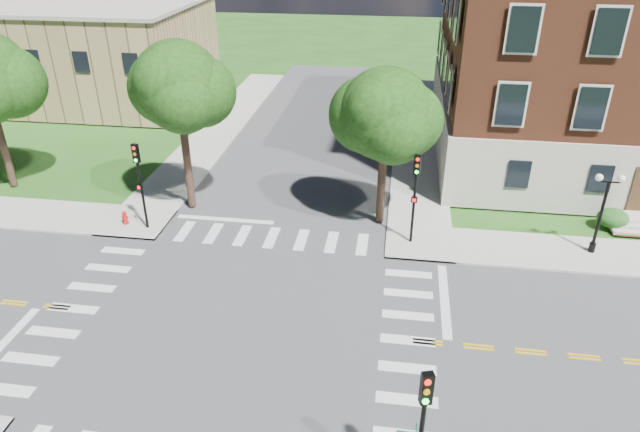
# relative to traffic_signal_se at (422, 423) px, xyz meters

# --- Properties ---
(ground) EXTENTS (160.00, 160.00, 0.00)m
(ground) POSITION_rel_traffic_signal_se_xyz_m (-7.43, 7.06, -3.19)
(ground) COLOR #254C15
(ground) RESTS_ON ground
(road_ew) EXTENTS (90.00, 12.00, 0.01)m
(road_ew) POSITION_rel_traffic_signal_se_xyz_m (-7.43, 7.06, -3.18)
(road_ew) COLOR #3D3D3F
(road_ew) RESTS_ON ground
(road_ns) EXTENTS (12.00, 90.00, 0.01)m
(road_ns) POSITION_rel_traffic_signal_se_xyz_m (-7.43, 7.06, -3.18)
(road_ns) COLOR #3D3D3F
(road_ns) RESTS_ON ground
(sidewalk_ne) EXTENTS (34.00, 34.00, 0.12)m
(sidewalk_ne) POSITION_rel_traffic_signal_se_xyz_m (7.94, 22.44, -3.13)
(sidewalk_ne) COLOR #9E9B93
(sidewalk_ne) RESTS_ON ground
(sidewalk_nw) EXTENTS (34.00, 34.00, 0.12)m
(sidewalk_nw) POSITION_rel_traffic_signal_se_xyz_m (-22.81, 22.44, -3.13)
(sidewalk_nw) COLOR #9E9B93
(sidewalk_nw) RESTS_ON ground
(crosswalk_east) EXTENTS (2.20, 10.20, 0.02)m
(crosswalk_east) POSITION_rel_traffic_signal_se_xyz_m (-0.23, 7.06, -3.19)
(crosswalk_east) COLOR silver
(crosswalk_east) RESTS_ON ground
(stop_bar_east) EXTENTS (0.40, 5.50, 0.00)m
(stop_bar_east) POSITION_rel_traffic_signal_se_xyz_m (1.37, 10.06, -3.19)
(stop_bar_east) COLOR silver
(stop_bar_east) RESTS_ON ground
(secondary_building) EXTENTS (20.40, 15.40, 8.30)m
(secondary_building) POSITION_rel_traffic_signal_se_xyz_m (-29.43, 37.06, 1.09)
(secondary_building) COLOR #988054
(secondary_building) RESTS_ON ground
(tree_c) EXTENTS (4.75, 4.75, 9.45)m
(tree_c) POSITION_rel_traffic_signal_se_xyz_m (-12.78, 17.07, 3.97)
(tree_c) COLOR #322019
(tree_c) RESTS_ON ground
(tree_d) EXTENTS (4.75, 4.75, 8.49)m
(tree_d) POSITION_rel_traffic_signal_se_xyz_m (-1.89, 16.83, 3.02)
(tree_d) COLOR #322019
(tree_d) RESTS_ON ground
(traffic_signal_se) EXTENTS (0.37, 0.43, 4.80)m
(traffic_signal_se) POSITION_rel_traffic_signal_se_xyz_m (0.00, 0.00, 0.00)
(traffic_signal_se) COLOR black
(traffic_signal_se) RESTS_ON ground
(traffic_signal_ne) EXTENTS (0.36, 0.41, 4.80)m
(traffic_signal_ne) POSITION_rel_traffic_signal_se_xyz_m (-0.17, 14.77, 0.00)
(traffic_signal_ne) COLOR black
(traffic_signal_ne) RESTS_ON ground
(traffic_signal_nw) EXTENTS (0.37, 0.42, 4.80)m
(traffic_signal_nw) POSITION_rel_traffic_signal_se_xyz_m (-14.29, 14.20, 0.00)
(traffic_signal_nw) COLOR black
(traffic_signal_nw) RESTS_ON ground
(twin_lamp_west) EXTENTS (1.36, 0.36, 4.23)m
(twin_lamp_west) POSITION_rel_traffic_signal_se_xyz_m (8.85, 15.07, -0.66)
(twin_lamp_west) COLOR black
(twin_lamp_west) RESTS_ON ground
(fire_hydrant) EXTENTS (0.35, 0.35, 0.75)m
(fire_hydrant) POSITION_rel_traffic_signal_se_xyz_m (-15.65, 14.45, -2.72)
(fire_hydrant) COLOR #BA120E
(fire_hydrant) RESTS_ON ground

